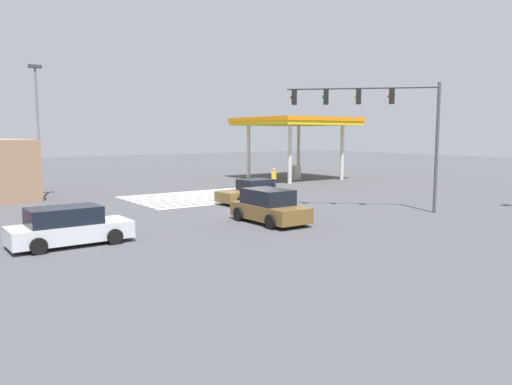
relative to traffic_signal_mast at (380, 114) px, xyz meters
name	(u,v)px	position (x,y,z in m)	size (l,w,h in m)	color
ground_plane	(256,208)	(4.94, -4.94, -5.46)	(146.86, 146.86, 0.00)	#47474C
crosswalk_markings	(204,197)	(4.94, -11.18, -5.46)	(10.07, 7.25, 0.01)	silver
traffic_signal_mast	(380,114)	(0.00, 0.00, 0.00)	(5.99, 5.99, 7.14)	#47474C
car_0	(69,227)	(16.64, -1.21, -4.73)	(4.64, 2.17, 1.54)	silver
car_2	(269,207)	(7.22, -0.62, -4.67)	(2.15, 4.35, 1.66)	brown
car_3	(252,192)	(3.86, -6.93, -4.78)	(4.42, 2.13, 1.49)	brown
gas_station_canopy	(295,124)	(-8.91, -18.07, -0.16)	(9.25, 9.25, 5.86)	yellow
pedestrian	(274,178)	(-1.69, -11.87, -4.50)	(0.41, 0.41, 1.72)	#232842
street_light_pole_b	(38,121)	(14.35, -16.59, -0.24)	(0.80, 0.36, 8.82)	slate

